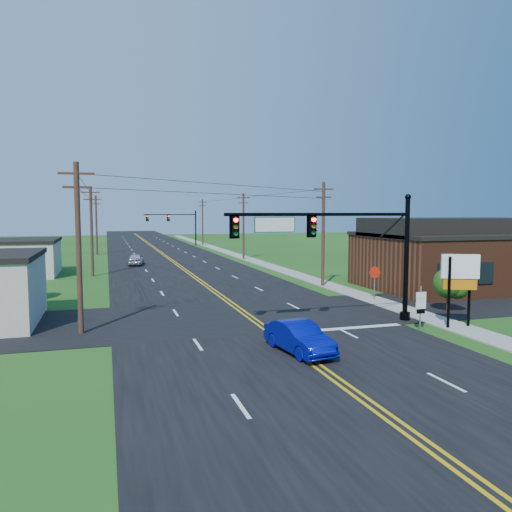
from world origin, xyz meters
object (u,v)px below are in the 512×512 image
object	(u,v)px
signal_mast_far	(173,222)
route_sign	(421,305)
blue_car	(299,338)
stop_sign	(375,276)
signal_mast_main	(338,242)

from	to	relation	value
signal_mast_far	route_sign	world-z (taller)	signal_mast_far
route_sign	blue_car	bearing A→B (deg)	-162.66
blue_car	stop_sign	bearing A→B (deg)	38.48
route_sign	signal_mast_far	bearing A→B (deg)	94.55
route_sign	stop_sign	world-z (taller)	stop_sign
blue_car	stop_sign	world-z (taller)	stop_sign
stop_sign	blue_car	bearing A→B (deg)	-130.50
stop_sign	signal_mast_main	bearing A→B (deg)	-131.30
signal_mast_main	stop_sign	bearing A→B (deg)	46.50
signal_mast_far	route_sign	bearing A→B (deg)	-87.16
signal_mast_main	stop_sign	distance (m)	9.47
signal_mast_main	route_sign	world-z (taller)	signal_mast_main
signal_mast_main	stop_sign	xyz separation A→B (m)	(6.20, 6.53, -2.94)
blue_car	signal_mast_main	bearing A→B (deg)	39.62
signal_mast_far	route_sign	distance (m)	74.62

